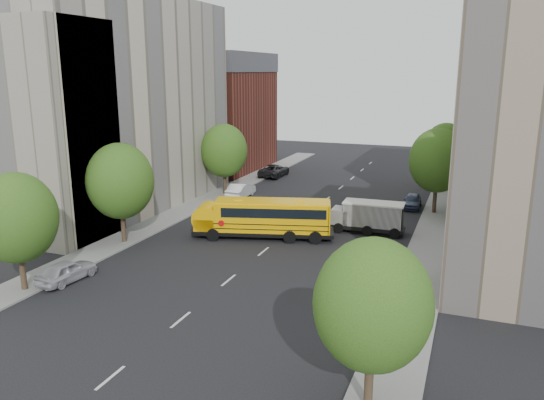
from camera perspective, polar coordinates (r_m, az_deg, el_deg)
The scene contains 22 objects.
ground at distance 41.60m, azimuth 0.10°, elevation -4.72°, with size 120.00×120.00×0.00m, color black.
sidewalk_left at distance 50.80m, azimuth -10.04°, elevation -1.44°, with size 3.00×80.00×0.12m, color slate.
sidewalk_right at distance 43.93m, azimuth 16.72°, elevation -4.23°, with size 3.00×80.00×0.12m, color slate.
lane_markings at distance 50.67m, azimuth 4.16°, elevation -1.36°, with size 0.15×64.00×0.01m, color silver.
building_left_cream at distance 53.66m, azimuth -15.98°, elevation 9.83°, with size 10.00×26.00×20.00m, color #C2B69C.
building_left_redbrick at distance 72.68m, azimuth -5.29°, elevation 8.41°, with size 10.00×15.00×13.00m, color maroon.
building_left_near at distance 45.84m, azimuth -23.76°, elevation 6.74°, with size 10.00×7.00×17.00m, color beige.
building_right_far at distance 57.12m, azimuth 25.20°, elevation 8.26°, with size 10.00×22.00×18.00m, color beige.
building_right_sidewall at distance 46.19m, azimuth 26.02°, elevation 7.18°, with size 10.10×0.30×18.00m, color brown.
street_tree_0 at distance 35.03m, azimuth -25.79°, elevation -1.75°, with size 4.80×4.80×7.41m.
street_tree_1 at distance 42.17m, azimuth -16.02°, elevation 1.96°, with size 5.12×5.12×7.90m.
street_tree_2 at distance 57.33m, azimuth -5.17°, elevation 5.31°, with size 4.99×4.99×7.71m.
street_tree_3 at distance 20.99m, azimuth 10.77°, elevation -11.03°, with size 4.61×4.61×7.11m.
street_tree_4 at distance 51.58m, azimuth 17.39°, elevation 4.08°, with size 5.25×5.25×8.10m.
street_tree_5 at distance 63.49m, azimuth 18.16°, elevation 5.39°, with size 4.86×4.86×7.51m.
school_bus at distance 42.60m, azimuth -1.07°, elevation -1.77°, with size 11.55×5.55×3.19m.
safari_truck at distance 44.77m, azimuth 10.29°, elevation -1.75°, with size 6.22×2.50×2.63m.
parked_car_0 at distance 36.65m, azimuth -21.21°, elevation -7.12°, with size 1.66×4.14×1.41m, color #B9B9C0.
parked_car_1 at distance 56.54m, azimuth -3.38°, elevation 1.06°, with size 1.67×4.79×1.58m, color white.
parked_car_2 at distance 67.79m, azimuth 0.24°, elevation 3.21°, with size 2.61×5.66×1.57m, color black.
parked_car_3 at distance 30.43m, azimuth 10.86°, elevation -10.53°, with size 2.20×5.42×1.57m, color maroon.
parked_car_4 at distance 54.01m, azimuth 14.85°, elevation -0.09°, with size 1.64×4.07×1.39m, color #333E5A.
Camera 1 is at (14.15, -36.84, 13.16)m, focal length 35.00 mm.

